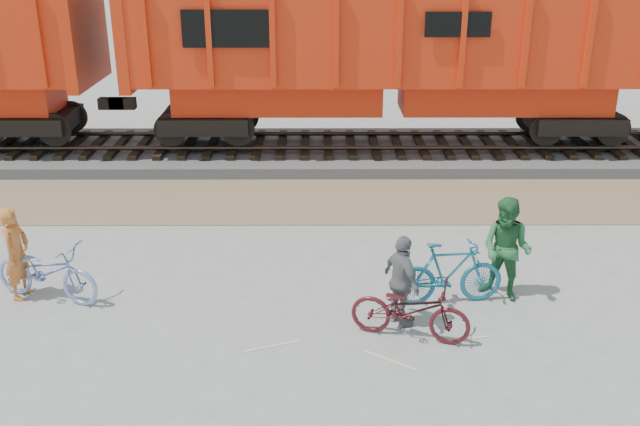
# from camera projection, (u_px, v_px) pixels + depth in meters

# --- Properties ---
(ground) EXTENTS (120.00, 120.00, 0.00)m
(ground) POSITION_uv_depth(u_px,v_px,m) (335.00, 320.00, 11.75)
(ground) COLOR #9E9E99
(ground) RESTS_ON ground
(gravel_strip) EXTENTS (120.00, 3.00, 0.02)m
(gravel_strip) POSITION_uv_depth(u_px,v_px,m) (330.00, 201.00, 16.85)
(gravel_strip) COLOR #907859
(gravel_strip) RESTS_ON ground
(ballast_bed) EXTENTS (120.00, 4.00, 0.30)m
(ballast_bed) POSITION_uv_depth(u_px,v_px,m) (328.00, 152.00, 20.05)
(ballast_bed) COLOR slate
(ballast_bed) RESTS_ON ground
(track) EXTENTS (120.00, 2.60, 0.24)m
(track) POSITION_uv_depth(u_px,v_px,m) (328.00, 141.00, 19.93)
(track) COLOR black
(track) RESTS_ON ballast_bed
(hopper_car_center) EXTENTS (14.00, 3.13, 4.65)m
(hopper_car_center) POSITION_uv_depth(u_px,v_px,m) (392.00, 49.00, 18.99)
(hopper_car_center) COLOR black
(hopper_car_center) RESTS_ON track
(bicycle_blue) EXTENTS (2.13, 1.28, 1.06)m
(bicycle_blue) POSITION_uv_depth(u_px,v_px,m) (46.00, 271.00, 12.23)
(bicycle_blue) COLOR #829CDC
(bicycle_blue) RESTS_ON ground
(bicycle_teal) EXTENTS (1.94, 0.76, 1.13)m
(bicycle_teal) POSITION_uv_depth(u_px,v_px,m) (449.00, 273.00, 12.08)
(bicycle_teal) COLOR #196A85
(bicycle_teal) RESTS_ON ground
(bicycle_maroon) EXTENTS (1.99, 1.17, 0.99)m
(bicycle_maroon) POSITION_uv_depth(u_px,v_px,m) (410.00, 310.00, 11.07)
(bicycle_maroon) COLOR #4F161D
(bicycle_maroon) RESTS_ON ground
(person_solo) EXTENTS (0.47, 0.65, 1.66)m
(person_solo) POSITION_uv_depth(u_px,v_px,m) (17.00, 253.00, 12.21)
(person_solo) COLOR #CB6E2F
(person_solo) RESTS_ON ground
(person_man) EXTENTS (1.13, 1.08, 1.83)m
(person_man) POSITION_uv_depth(u_px,v_px,m) (507.00, 249.00, 12.14)
(person_man) COLOR #2A6A37
(person_man) RESTS_ON ground
(person_woman) EXTENTS (0.75, 0.99, 1.56)m
(person_woman) POSITION_uv_depth(u_px,v_px,m) (402.00, 282.00, 11.33)
(person_woman) COLOR slate
(person_woman) RESTS_ON ground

